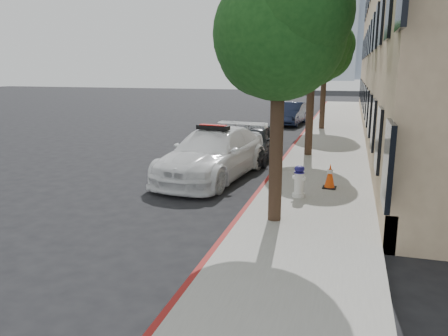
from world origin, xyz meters
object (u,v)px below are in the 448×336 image
object	(u,v)px
parked_car_mid	(253,142)
traffic_cone	(330,176)
fire_hydrant	(299,182)
police_car	(213,154)
parked_car_far	(290,114)

from	to	relation	value
parked_car_mid	traffic_cone	xyz separation A→B (m)	(3.17, -4.01, -0.19)
parked_car_mid	fire_hydrant	bearing A→B (deg)	-64.03
police_car	fire_hydrant	distance (m)	3.60
fire_hydrant	traffic_cone	size ratio (longest dim) A/B	1.20
police_car	parked_car_mid	bearing A→B (deg)	86.79
traffic_cone	fire_hydrant	bearing A→B (deg)	-123.93
parked_car_far	police_car	bearing A→B (deg)	-87.55
traffic_cone	parked_car_mid	bearing A→B (deg)	128.36
traffic_cone	police_car	bearing A→B (deg)	167.99
parked_car_mid	police_car	bearing A→B (deg)	-100.05
parked_car_mid	fire_hydrant	distance (m)	5.67
parked_car_far	fire_hydrant	xyz separation A→B (m)	(2.45, -16.44, -0.13)
police_car	fire_hydrant	world-z (taller)	police_car
parked_car_mid	parked_car_far	distance (m)	11.31
parked_car_far	fire_hydrant	world-z (taller)	parked_car_far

